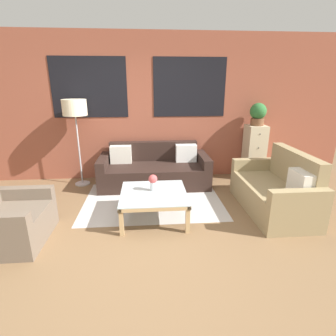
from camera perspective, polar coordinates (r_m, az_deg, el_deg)
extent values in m
plane|color=brown|center=(3.41, -5.80, -15.67)|extent=(16.00, 16.00, 0.00)
cube|color=brown|center=(5.30, -5.91, 12.71)|extent=(8.40, 0.08, 2.80)
cube|color=black|center=(5.33, -16.77, 16.41)|extent=(1.40, 0.01, 1.10)
cube|color=black|center=(5.30, 4.74, 17.07)|extent=(1.40, 0.01, 1.10)
cube|color=#BCB7B2|center=(4.45, -3.30, -7.01)|extent=(2.27, 1.62, 0.00)
cube|color=black|center=(4.95, -2.94, -1.87)|extent=(1.73, 0.72, 0.40)
cube|color=black|center=(5.31, -3.13, 1.67)|extent=(1.73, 0.16, 0.78)
cube|color=black|center=(5.06, -13.73, -0.85)|extent=(0.16, 0.88, 0.58)
cube|color=black|center=(5.11, 7.65, -0.30)|extent=(0.16, 0.88, 0.58)
cube|color=silver|center=(5.13, -10.22, 2.91)|extent=(0.40, 0.16, 0.34)
cube|color=white|center=(5.16, 3.95, 3.25)|extent=(0.40, 0.16, 0.34)
cube|color=#99845B|center=(4.33, 20.60, -5.95)|extent=(0.64, 1.27, 0.42)
cube|color=#99845B|center=(4.42, 25.65, -2.60)|extent=(0.16, 1.27, 0.92)
cube|color=#99845B|center=(4.92, 18.19, -1.56)|extent=(0.80, 0.14, 0.62)
cube|color=#99845B|center=(3.77, 26.35, -8.70)|extent=(0.80, 0.14, 0.62)
cube|color=silver|center=(3.97, 26.82, -3.03)|extent=(0.16, 0.40, 0.34)
cube|color=#6B5B4C|center=(3.79, -29.67, -10.92)|extent=(0.64, 0.63, 0.40)
cube|color=#6B5B4C|center=(4.10, -28.70, -7.35)|extent=(0.80, 0.14, 0.56)
cube|color=silver|center=(3.74, -3.15, -5.43)|extent=(0.93, 0.93, 0.01)
cube|color=tan|center=(3.36, -2.91, -8.91)|extent=(0.93, 0.05, 0.05)
cube|color=tan|center=(4.16, -3.33, -3.41)|extent=(0.93, 0.05, 0.05)
cube|color=tan|center=(3.77, -9.88, -6.01)|extent=(0.05, 0.93, 0.05)
cube|color=tan|center=(3.79, 3.56, -5.64)|extent=(0.05, 0.93, 0.05)
cube|color=tan|center=(3.46, -10.11, -11.46)|extent=(0.06, 0.05, 0.39)
cube|color=tan|center=(3.48, 4.31, -11.03)|extent=(0.05, 0.05, 0.39)
cube|color=tan|center=(4.23, -9.11, -5.76)|extent=(0.06, 0.06, 0.39)
cube|color=tan|center=(4.24, 2.53, -5.44)|extent=(0.05, 0.06, 0.39)
cylinder|color=#B2B2B7|center=(5.40, -18.08, -3.20)|extent=(0.28, 0.28, 0.02)
cylinder|color=#B2B2B7|center=(5.21, -18.78, 3.61)|extent=(0.03, 0.03, 1.31)
cylinder|color=beige|center=(5.08, -19.70, 12.31)|extent=(0.43, 0.43, 0.28)
cube|color=#C6B793|center=(5.61, 18.20, 3.31)|extent=(0.37, 0.39, 1.09)
sphere|color=#38332D|center=(5.35, 19.43, 6.97)|extent=(0.02, 0.02, 0.02)
sphere|color=#38332D|center=(5.40, 19.14, 4.15)|extent=(0.02, 0.02, 0.02)
sphere|color=#38332D|center=(5.47, 18.85, 1.39)|extent=(0.02, 0.02, 0.02)
sphere|color=#38332D|center=(5.55, 18.57, -1.29)|extent=(0.02, 0.02, 0.02)
cylinder|color=brown|center=(5.50, 18.83, 9.50)|extent=(0.25, 0.25, 0.14)
sphere|color=#2D6B33|center=(5.47, 19.05, 11.61)|extent=(0.32, 0.32, 0.32)
cylinder|color=silver|center=(3.79, -3.28, -3.97)|extent=(0.08, 0.08, 0.13)
sphere|color=#CC4C4C|center=(3.75, -3.31, -2.41)|extent=(0.13, 0.13, 0.13)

